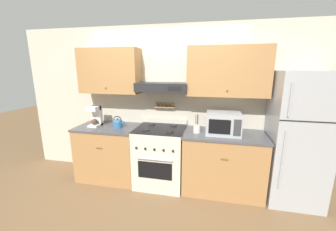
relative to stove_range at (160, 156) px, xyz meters
The scene contains 10 objects.
ground_plane 0.58m from the stove_range, 90.00° to the right, with size 16.00×16.00×0.00m, color brown.
wall_back 1.03m from the stove_range, 83.43° to the left, with size 5.20×0.46×2.55m.
counter_left 0.90m from the stove_range, behind, with size 1.03×0.69×0.92m.
counter_right 0.98m from the stove_range, ahead, with size 1.20×0.69×0.92m.
stove_range is the anchor object (origin of this frame).
refrigerator 2.00m from the stove_range, ahead, with size 0.70×0.71×1.84m.
tea_kettle 0.88m from the stove_range, behind, with size 0.20×0.16×0.19m.
coffee_maker 1.28m from the stove_range, behind, with size 0.16×0.22×0.34m.
microwave 1.13m from the stove_range, ahead, with size 0.49×0.39×0.32m.
utensil_crock 0.77m from the stove_range, ahead, with size 0.11×0.11×0.28m.
Camera 1 is at (0.78, -2.68, 1.88)m, focal length 22.00 mm.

